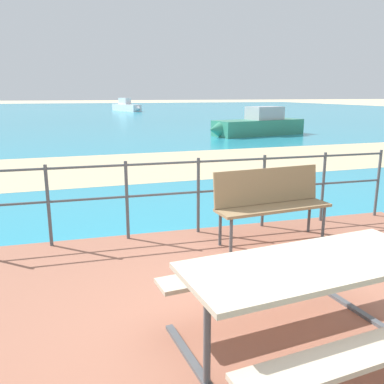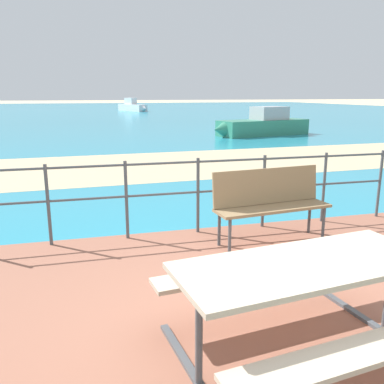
{
  "view_description": "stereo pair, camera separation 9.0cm",
  "coord_description": "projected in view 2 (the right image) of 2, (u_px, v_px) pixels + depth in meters",
  "views": [
    {
      "loc": [
        -1.57,
        -2.79,
        1.97
      ],
      "look_at": [
        -0.01,
        2.76,
        0.57
      ],
      "focal_mm": 38.24,
      "sensor_mm": 36.0,
      "label": 1
    },
    {
      "loc": [
        -1.48,
        -2.82,
        1.97
      ],
      "look_at": [
        -0.01,
        2.76,
        0.57
      ],
      "focal_mm": 38.24,
      "sensor_mm": 36.0,
      "label": 2
    }
  ],
  "objects": [
    {
      "name": "picnic_table",
      "position": [
        305.0,
        284.0,
        2.9
      ],
      "size": [
        2.05,
        1.71,
        0.76
      ],
      "rotation": [
        0.0,
        0.0,
        0.13
      ],
      "color": "#BCAD93",
      "rests_on": "patio_paving"
    },
    {
      "name": "patio_paving",
      "position": [
        276.0,
        327.0,
        3.47
      ],
      "size": [
        6.4,
        5.2,
        0.06
      ],
      "primitive_type": "cube",
      "color": "#935B47",
      "rests_on": "ground"
    },
    {
      "name": "ground_plane",
      "position": [
        275.0,
        331.0,
        3.48
      ],
      "size": [
        240.0,
        240.0,
        0.0
      ],
      "primitive_type": "plane",
      "color": "beige"
    },
    {
      "name": "railing_fence",
      "position": [
        198.0,
        187.0,
        5.62
      ],
      "size": [
        5.94,
        0.04,
        1.05
      ],
      "color": "#4C5156",
      "rests_on": "patio_paving"
    },
    {
      "name": "park_bench",
      "position": [
        270.0,
        198.0,
        5.32
      ],
      "size": [
        1.59,
        0.6,
        0.95
      ],
      "rotation": [
        0.0,
        0.0,
        0.12
      ],
      "color": "#8C704C",
      "rests_on": "patio_paving"
    },
    {
      "name": "sea_water",
      "position": [
        98.0,
        113.0,
        41.06
      ],
      "size": [
        90.0,
        90.0,
        0.01
      ],
      "primitive_type": "cube",
      "color": "teal",
      "rests_on": "ground"
    },
    {
      "name": "boat_near",
      "position": [
        263.0,
        125.0,
        19.5
      ],
      "size": [
        5.11,
        2.47,
        1.34
      ],
      "rotation": [
        0.0,
        0.0,
        3.39
      ],
      "color": "#338466",
      "rests_on": "sea_water"
    },
    {
      "name": "boat_far",
      "position": [
        132.0,
        107.0,
        46.06
      ],
      "size": [
        2.8,
        5.54,
        1.45
      ],
      "rotation": [
        0.0,
        0.0,
        5.08
      ],
      "color": "silver",
      "rests_on": "sea_water"
    },
    {
      "name": "beach_strip",
      "position": [
        141.0,
        166.0,
        11.35
      ],
      "size": [
        54.15,
        7.05,
        0.01
      ],
      "primitive_type": "cube",
      "rotation": [
        0.0,
        0.0,
        0.04
      ],
      "color": "tan",
      "rests_on": "ground"
    }
  ]
}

